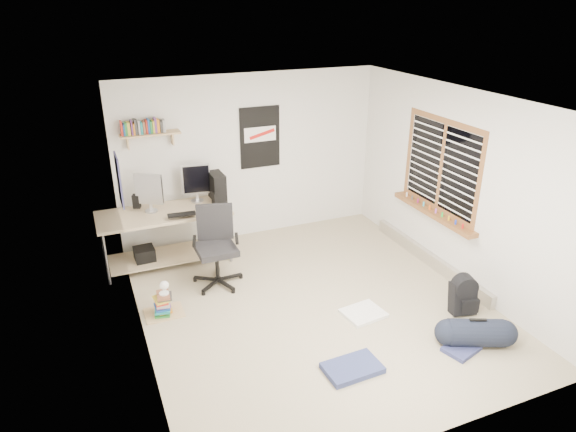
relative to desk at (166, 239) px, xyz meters
name	(u,v)px	position (x,y,z in m)	size (l,w,h in m)	color
floor	(313,305)	(1.43, -1.79, -0.37)	(4.00, 4.50, 0.01)	gray
ceiling	(317,99)	(1.43, -1.79, 2.14)	(4.00, 4.50, 0.01)	white
back_wall	(251,157)	(1.43, 0.46, 0.89)	(4.00, 0.01, 2.50)	silver
left_wall	(133,241)	(-0.57, -1.79, 0.89)	(0.01, 4.50, 2.50)	silver
right_wall	(457,187)	(3.44, -1.79, 0.89)	(0.01, 4.50, 2.50)	silver
desk	(166,239)	(0.00, 0.00, 0.00)	(1.78, 0.78, 0.81)	#C8AB8B
monitor_left	(150,194)	(-0.15, 0.07, 0.66)	(0.38, 0.10, 0.42)	gray
monitor_right	(196,184)	(0.52, 0.21, 0.67)	(0.40, 0.10, 0.44)	#9E9FA3
pc_tower	(217,186)	(0.79, 0.07, 0.64)	(0.18, 0.37, 0.39)	black
keyboard	(182,214)	(0.19, -0.30, 0.46)	(0.37, 0.13, 0.02)	black
speaker_left	(136,201)	(-0.32, 0.19, 0.54)	(0.10, 0.10, 0.19)	black
speaker_right	(216,198)	(0.72, -0.08, 0.53)	(0.08, 0.08, 0.17)	black
office_chair	(216,250)	(0.49, -0.86, 0.12)	(0.68, 0.68, 1.05)	black
wall_shelf	(150,134)	(-0.02, 0.35, 1.42)	(0.80, 0.22, 0.24)	tan
poster_back_wall	(260,137)	(1.58, 0.44, 1.19)	(0.62, 0.03, 0.92)	black
poster_left_wall	(119,180)	(-0.55, -0.59, 1.14)	(0.02, 0.42, 0.60)	navy
window	(440,166)	(3.38, -1.49, 1.08)	(0.10, 1.50, 1.26)	brown
baseboard_heater	(429,258)	(3.39, -1.49, -0.28)	(0.08, 2.50, 0.18)	#B7B2A8
backpack	(463,298)	(3.00, -2.63, -0.16)	(0.29, 0.23, 0.39)	black
duffel_bag	(476,334)	(2.72, -3.18, -0.22)	(0.30, 0.30, 0.60)	black
tshirt	(363,313)	(1.89, -2.23, -0.34)	(0.47, 0.39, 0.04)	silver
jeans_a	(352,368)	(1.29, -3.04, -0.33)	(0.57, 0.36, 0.06)	navy
jeans_b	(461,349)	(2.52, -3.21, -0.34)	(0.37, 0.28, 0.05)	navy
book_stack	(163,303)	(-0.29, -1.28, -0.21)	(0.43, 0.35, 0.29)	brown
desk_lamp	(163,286)	(-0.27, -1.30, 0.02)	(0.11, 0.19, 0.19)	white
subwoofer	(145,258)	(-0.32, -0.02, -0.22)	(0.27, 0.27, 0.30)	black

